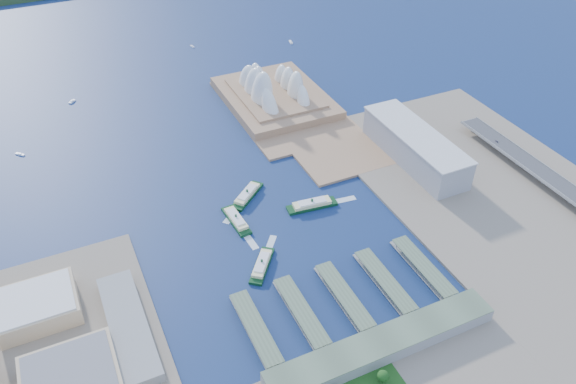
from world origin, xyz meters
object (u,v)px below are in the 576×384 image
ferry_d (312,203)px  car_c (497,142)px  ferry_a (236,218)px  toaster_building (415,147)px  ferry_b (247,193)px  ferry_c (262,263)px  opera_house (275,81)px

ferry_d → car_c: car_c is taller
ferry_a → car_c: bearing=-5.9°
toaster_building → ferry_a: bearing=-176.2°
ferry_b → car_c: size_ratio=12.25×
ferry_b → ferry_d: 71.95m
ferry_a → ferry_b: bearing=48.8°
ferry_a → ferry_c: bearing=-94.8°
toaster_building → ferry_a: (-229.27, -15.05, -15.75)m
ferry_d → car_c: bearing=-83.9°
ferry_d → car_c: (248.36, -0.22, 10.30)m
car_c → ferry_b: bearing=171.6°
ferry_c → ferry_d: size_ratio=0.89×
opera_house → ferry_a: size_ratio=3.59×
toaster_building → car_c: bearing=-14.7°
toaster_building → ferry_b: bearing=174.7°
opera_house → ferry_d: bearing=-104.2°
ferry_d → ferry_c: bearing=131.9°
toaster_building → ferry_a: toaster_building is taller
ferry_b → car_c: (304.55, -45.16, 10.52)m
toaster_building → ferry_c: 246.40m
ferry_a → ferry_b: 42.44m
ferry_d → ferry_a: bearing=88.4°
ferry_a → opera_house: bearing=53.2°
opera_house → ferry_b: bearing=-122.1°
toaster_building → car_c: (101.00, -26.45, -5.03)m
toaster_building → ferry_d: 150.46m
ferry_b → ferry_d: (56.19, -44.94, 0.22)m
ferry_b → ferry_d: bearing=11.0°
ferry_b → ferry_d: size_ratio=0.96×
ferry_a → ferry_d: bearing=-11.7°
ferry_a → ferry_b: (25.72, 33.76, 0.20)m
car_c → toaster_building: bearing=165.3°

